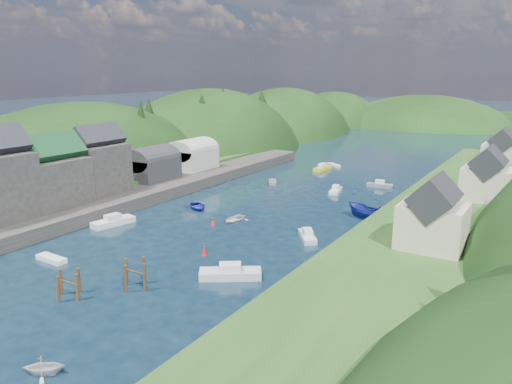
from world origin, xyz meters
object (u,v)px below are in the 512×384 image
Objects in this scene: piling_cluster_far at (135,277)px; channel_buoy_near at (204,251)px; channel_buoy_far at (213,222)px; piling_cluster_near at (69,287)px.

piling_cluster_far is 3.28× the size of channel_buoy_near.
channel_buoy_far is (-6.13, 21.35, -0.76)m from piling_cluster_far.
channel_buoy_near and channel_buoy_far have the same top height.
piling_cluster_near is 3.00× the size of channel_buoy_near.
piling_cluster_near reaches higher than channel_buoy_far.
piling_cluster_near is 0.91× the size of piling_cluster_far.
channel_buoy_near is at bearing 89.51° from piling_cluster_far.
piling_cluster_far is at bearing -73.97° from channel_buoy_far.
piling_cluster_far is 3.28× the size of channel_buoy_far.
channel_buoy_near is at bearing -58.13° from channel_buoy_far.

